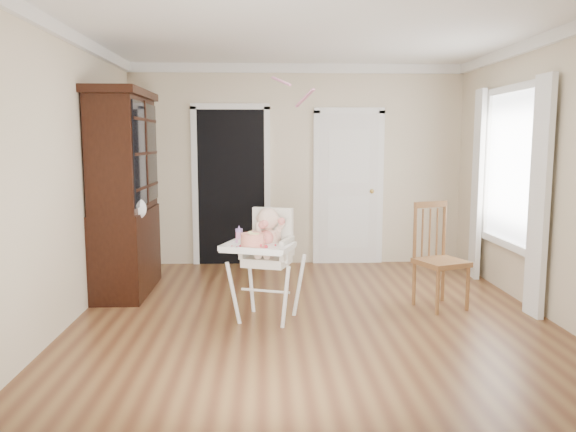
{
  "coord_description": "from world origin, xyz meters",
  "views": [
    {
      "loc": [
        -0.45,
        -5.15,
        1.68
      ],
      "look_at": [
        -0.24,
        -0.09,
        1.0
      ],
      "focal_mm": 35.0,
      "sensor_mm": 36.0,
      "label": 1
    }
  ],
  "objects_px": {
    "high_chair": "(267,251)",
    "sippy_cup": "(239,235)",
    "dining_chair": "(439,259)",
    "china_cabinet": "(125,193)",
    "cake": "(253,240)"
  },
  "relations": [
    {
      "from": "high_chair",
      "to": "sippy_cup",
      "type": "bearing_deg",
      "value": -160.65
    },
    {
      "from": "dining_chair",
      "to": "high_chair",
      "type": "bearing_deg",
      "value": 169.51
    },
    {
      "from": "china_cabinet",
      "to": "sippy_cup",
      "type": "bearing_deg",
      "value": -39.46
    },
    {
      "from": "sippy_cup",
      "to": "dining_chair",
      "type": "height_order",
      "value": "dining_chair"
    },
    {
      "from": "high_chair",
      "to": "cake",
      "type": "xyz_separation_m",
      "value": [
        -0.13,
        -0.24,
        0.15
      ]
    },
    {
      "from": "china_cabinet",
      "to": "dining_chair",
      "type": "height_order",
      "value": "china_cabinet"
    },
    {
      "from": "high_chair",
      "to": "sippy_cup",
      "type": "distance_m",
      "value": 0.3
    },
    {
      "from": "sippy_cup",
      "to": "china_cabinet",
      "type": "bearing_deg",
      "value": 140.54
    },
    {
      "from": "high_chair",
      "to": "dining_chair",
      "type": "relative_size",
      "value": 1.01
    },
    {
      "from": "dining_chair",
      "to": "sippy_cup",
      "type": "bearing_deg",
      "value": 168.14
    },
    {
      "from": "high_chair",
      "to": "dining_chair",
      "type": "distance_m",
      "value": 1.79
    },
    {
      "from": "cake",
      "to": "dining_chair",
      "type": "xyz_separation_m",
      "value": [
        1.87,
        0.59,
        -0.31
      ]
    },
    {
      "from": "china_cabinet",
      "to": "high_chair",
      "type": "bearing_deg",
      "value": -34.48
    },
    {
      "from": "high_chair",
      "to": "china_cabinet",
      "type": "bearing_deg",
      "value": 164.59
    },
    {
      "from": "high_chair",
      "to": "cake",
      "type": "distance_m",
      "value": 0.31
    }
  ]
}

